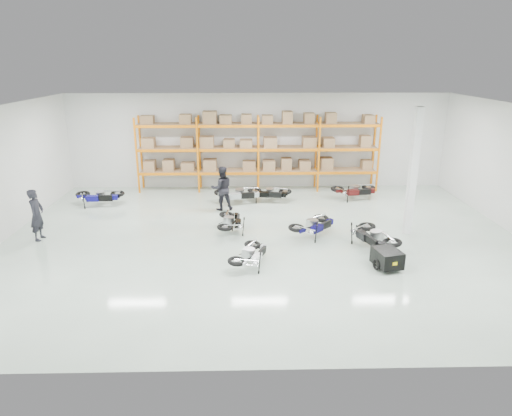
{
  "coord_description": "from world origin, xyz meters",
  "views": [
    {
      "loc": [
        -0.61,
        -14.75,
        6.0
      ],
      "look_at": [
        -0.25,
        0.2,
        1.1
      ],
      "focal_mm": 32.0,
      "sensor_mm": 36.0,
      "label": 1
    }
  ],
  "objects_px": {
    "trailer": "(387,258)",
    "person_back": "(222,188)",
    "moto_back_a": "(99,193)",
    "moto_back_c": "(269,190)",
    "person_left": "(37,215)",
    "moto_touring_right": "(373,232)",
    "moto_black_far_left": "(231,219)",
    "moto_back_b": "(239,191)",
    "moto_blue_centre": "(314,222)",
    "moto_silver_left": "(251,251)",
    "moto_back_d": "(355,187)"
  },
  "relations": [
    {
      "from": "moto_back_b",
      "to": "moto_black_far_left",
      "type": "bearing_deg",
      "value": 168.66
    },
    {
      "from": "trailer",
      "to": "person_back",
      "type": "xyz_separation_m",
      "value": [
        -5.19,
        5.8,
        0.57
      ]
    },
    {
      "from": "moto_back_b",
      "to": "trailer",
      "type": "bearing_deg",
      "value": -153.57
    },
    {
      "from": "person_left",
      "to": "person_back",
      "type": "bearing_deg",
      "value": -60.37
    },
    {
      "from": "moto_blue_centre",
      "to": "moto_touring_right",
      "type": "height_order",
      "value": "moto_touring_right"
    },
    {
      "from": "moto_touring_right",
      "to": "moto_back_b",
      "type": "height_order",
      "value": "moto_touring_right"
    },
    {
      "from": "moto_silver_left",
      "to": "moto_back_d",
      "type": "bearing_deg",
      "value": -103.08
    },
    {
      "from": "moto_silver_left",
      "to": "moto_back_a",
      "type": "distance_m",
      "value": 8.92
    },
    {
      "from": "moto_silver_left",
      "to": "moto_black_far_left",
      "type": "height_order",
      "value": "moto_black_far_left"
    },
    {
      "from": "moto_blue_centre",
      "to": "moto_silver_left",
      "type": "bearing_deg",
      "value": 93.1
    },
    {
      "from": "moto_black_far_left",
      "to": "moto_back_d",
      "type": "xyz_separation_m",
      "value": [
        5.42,
        3.92,
        0.04
      ]
    },
    {
      "from": "trailer",
      "to": "moto_back_c",
      "type": "bearing_deg",
      "value": 101.14
    },
    {
      "from": "moto_touring_right",
      "to": "person_left",
      "type": "bearing_deg",
      "value": 157.83
    },
    {
      "from": "trailer",
      "to": "moto_back_d",
      "type": "relative_size",
      "value": 0.84
    },
    {
      "from": "moto_silver_left",
      "to": "moto_back_a",
      "type": "bearing_deg",
      "value": -22.17
    },
    {
      "from": "moto_back_a",
      "to": "moto_back_c",
      "type": "distance_m",
      "value": 7.31
    },
    {
      "from": "moto_back_b",
      "to": "person_left",
      "type": "height_order",
      "value": "person_left"
    },
    {
      "from": "person_back",
      "to": "moto_silver_left",
      "type": "bearing_deg",
      "value": 88.6
    },
    {
      "from": "moto_back_a",
      "to": "person_back",
      "type": "relative_size",
      "value": 0.96
    },
    {
      "from": "moto_back_a",
      "to": "person_back",
      "type": "xyz_separation_m",
      "value": [
        5.3,
        -0.69,
        0.38
      ]
    },
    {
      "from": "moto_touring_right",
      "to": "trailer",
      "type": "relative_size",
      "value": 1.22
    },
    {
      "from": "moto_back_c",
      "to": "moto_back_d",
      "type": "distance_m",
      "value": 3.88
    },
    {
      "from": "moto_black_far_left",
      "to": "person_back",
      "type": "distance_m",
      "value": 2.64
    },
    {
      "from": "moto_black_far_left",
      "to": "moto_back_b",
      "type": "height_order",
      "value": "moto_back_b"
    },
    {
      "from": "moto_back_b",
      "to": "person_back",
      "type": "relative_size",
      "value": 0.98
    },
    {
      "from": "person_back",
      "to": "person_left",
      "type": "bearing_deg",
      "value": 13.91
    },
    {
      "from": "moto_back_a",
      "to": "moto_back_b",
      "type": "relative_size",
      "value": 0.99
    },
    {
      "from": "person_left",
      "to": "moto_blue_centre",
      "type": "bearing_deg",
      "value": -86.73
    },
    {
      "from": "moto_touring_right",
      "to": "trailer",
      "type": "xyz_separation_m",
      "value": [
        0.0,
        -1.6,
        -0.2
      ]
    },
    {
      "from": "moto_back_a",
      "to": "moto_black_far_left",
      "type": "bearing_deg",
      "value": -120.78
    },
    {
      "from": "moto_blue_centre",
      "to": "moto_silver_left",
      "type": "height_order",
      "value": "moto_blue_centre"
    },
    {
      "from": "moto_black_far_left",
      "to": "moto_back_c",
      "type": "xyz_separation_m",
      "value": [
        1.55,
        3.68,
        0.02
      ]
    },
    {
      "from": "moto_black_far_left",
      "to": "moto_back_d",
      "type": "bearing_deg",
      "value": -143.8
    },
    {
      "from": "moto_blue_centre",
      "to": "moto_back_a",
      "type": "xyz_separation_m",
      "value": [
        -8.69,
        3.75,
        0.02
      ]
    },
    {
      "from": "moto_touring_right",
      "to": "trailer",
      "type": "distance_m",
      "value": 1.61
    },
    {
      "from": "moto_back_c",
      "to": "moto_blue_centre",
      "type": "bearing_deg",
      "value": -148.98
    },
    {
      "from": "moto_back_a",
      "to": "moto_back_c",
      "type": "xyz_separation_m",
      "value": [
        7.3,
        0.43,
        -0.02
      ]
    },
    {
      "from": "moto_back_c",
      "to": "moto_back_d",
      "type": "relative_size",
      "value": 0.96
    },
    {
      "from": "moto_back_b",
      "to": "moto_back_d",
      "type": "bearing_deg",
      "value": -92.48
    },
    {
      "from": "moto_back_c",
      "to": "person_left",
      "type": "relative_size",
      "value": 0.94
    },
    {
      "from": "moto_silver_left",
      "to": "moto_touring_right",
      "type": "height_order",
      "value": "moto_touring_right"
    },
    {
      "from": "moto_silver_left",
      "to": "trailer",
      "type": "bearing_deg",
      "value": -162.83
    },
    {
      "from": "moto_back_d",
      "to": "person_back",
      "type": "relative_size",
      "value": 0.96
    },
    {
      "from": "moto_silver_left",
      "to": "moto_back_b",
      "type": "relative_size",
      "value": 0.88
    },
    {
      "from": "person_left",
      "to": "moto_back_a",
      "type": "bearing_deg",
      "value": -10.56
    },
    {
      "from": "trailer",
      "to": "moto_back_a",
      "type": "bearing_deg",
      "value": 134.62
    },
    {
      "from": "moto_blue_centre",
      "to": "person_back",
      "type": "bearing_deg",
      "value": 4.08
    },
    {
      "from": "moto_touring_right",
      "to": "moto_silver_left",
      "type": "bearing_deg",
      "value": -179.44
    },
    {
      "from": "moto_black_far_left",
      "to": "moto_silver_left",
      "type": "bearing_deg",
      "value": 103.45
    },
    {
      "from": "moto_back_d",
      "to": "moto_back_a",
      "type": "bearing_deg",
      "value": 85.52
    }
  ]
}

